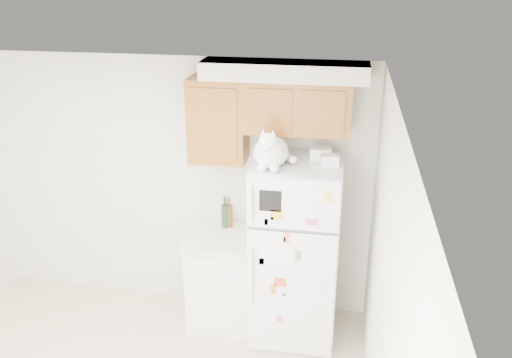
% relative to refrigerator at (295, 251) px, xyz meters
% --- Properties ---
extents(room_shell, '(3.84, 4.04, 2.52)m').
position_rel_refrigerator_xyz_m(room_shell, '(-1.11, -1.36, 0.82)').
color(room_shell, silver).
rests_on(room_shell, ground_plane).
extents(refrigerator, '(0.76, 0.78, 1.70)m').
position_rel_refrigerator_xyz_m(refrigerator, '(0.00, 0.00, 0.00)').
color(refrigerator, silver).
rests_on(refrigerator, ground_plane).
extents(base_counter, '(0.64, 0.64, 0.92)m').
position_rel_refrigerator_xyz_m(base_counter, '(-0.69, 0.07, -0.39)').
color(base_counter, white).
rests_on(base_counter, ground_plane).
extents(cat, '(0.35, 0.52, 0.37)m').
position_rel_refrigerator_xyz_m(cat, '(-0.21, -0.14, 0.99)').
color(cat, white).
rests_on(cat, refrigerator).
extents(storage_box_back, '(0.19, 0.15, 0.10)m').
position_rel_refrigerator_xyz_m(storage_box_back, '(0.18, 0.13, 0.90)').
color(storage_box_back, white).
rests_on(storage_box_back, refrigerator).
extents(storage_box_front, '(0.16, 0.12, 0.09)m').
position_rel_refrigerator_xyz_m(storage_box_front, '(0.26, -0.02, 0.89)').
color(storage_box_front, white).
rests_on(storage_box_front, refrigerator).
extents(bottle_green, '(0.07, 0.07, 0.31)m').
position_rel_refrigerator_xyz_m(bottle_green, '(-0.70, 0.24, 0.22)').
color(bottle_green, '#19381E').
rests_on(bottle_green, base_counter).
extents(bottle_amber, '(0.07, 0.07, 0.30)m').
position_rel_refrigerator_xyz_m(bottle_amber, '(-0.66, 0.26, 0.22)').
color(bottle_amber, '#593814').
rests_on(bottle_amber, base_counter).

